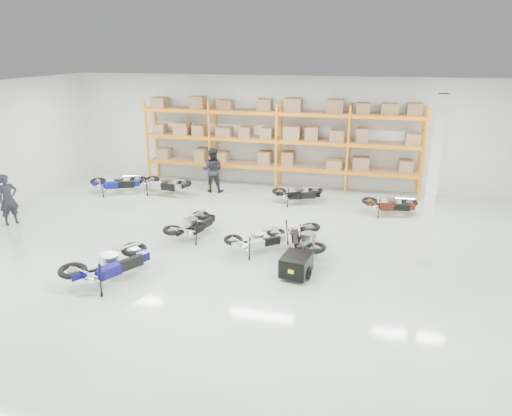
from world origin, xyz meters
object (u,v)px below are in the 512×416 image
(moto_back_a, at_px, (117,180))
(moto_back_d, at_px, (391,201))
(moto_back_b, at_px, (164,181))
(moto_silver_left, at_px, (258,236))
(moto_black_far_left, at_px, (193,221))
(person_left, at_px, (8,199))
(moto_back_c, at_px, (298,190))
(trailer, at_px, (296,265))
(moto_blue_centre, at_px, (109,259))
(person_back, at_px, (213,170))
(moto_touring_right, at_px, (305,234))

(moto_back_a, height_order, moto_back_d, moto_back_a)
(moto_back_a, xyz_separation_m, moto_back_b, (1.89, 0.32, -0.01))
(moto_silver_left, bearing_deg, moto_black_far_left, 37.38)
(moto_back_b, relative_size, person_left, 1.08)
(moto_black_far_left, distance_m, moto_back_b, 4.68)
(moto_back_a, relative_size, moto_back_c, 1.12)
(trailer, bearing_deg, moto_silver_left, 144.99)
(moto_blue_centre, distance_m, moto_silver_left, 4.08)
(person_left, bearing_deg, moto_back_d, -45.41)
(moto_silver_left, height_order, person_back, person_back)
(moto_touring_right, bearing_deg, trailer, -101.92)
(moto_black_far_left, relative_size, moto_back_b, 0.94)
(trailer, xyz_separation_m, person_left, (-9.77, 1.50, 0.50))
(moto_silver_left, distance_m, moto_touring_right, 1.35)
(moto_black_far_left, xyz_separation_m, person_back, (-0.92, 4.64, 0.37))
(moto_silver_left, distance_m, moto_back_a, 7.90)
(moto_blue_centre, height_order, trailer, moto_blue_centre)
(moto_back_b, bearing_deg, moto_silver_left, -121.46)
(moto_back_c, bearing_deg, moto_black_far_left, 127.76)
(moto_blue_centre, distance_m, trailer, 4.67)
(moto_back_d, xyz_separation_m, person_back, (-6.91, 1.17, 0.39))
(moto_blue_centre, distance_m, person_back, 7.79)
(person_left, bearing_deg, moto_blue_centre, -90.48)
(moto_silver_left, height_order, moto_back_a, moto_back_a)
(moto_back_c, bearing_deg, moto_touring_right, 172.57)
(trailer, bearing_deg, moto_back_a, 155.55)
(moto_black_far_left, height_order, person_left, person_left)
(moto_silver_left, relative_size, moto_touring_right, 0.91)
(person_left, bearing_deg, moto_black_far_left, -59.49)
(moto_back_d, bearing_deg, moto_touring_right, 138.52)
(moto_back_c, xyz_separation_m, person_back, (-3.59, 0.66, 0.39))
(moto_back_b, bearing_deg, moto_back_a, 110.34)
(moto_back_d, distance_m, person_left, 12.86)
(trailer, xyz_separation_m, moto_back_a, (-8.06, 5.38, 0.22))
(trailer, height_order, moto_back_c, moto_back_c)
(moto_back_b, xyz_separation_m, person_back, (1.76, 0.80, 0.34))
(moto_black_far_left, distance_m, moto_back_a, 5.77)
(moto_back_b, xyz_separation_m, moto_back_c, (5.35, 0.15, -0.06))
(moto_black_far_left, relative_size, moto_back_d, 1.05)
(moto_back_b, bearing_deg, moto_black_far_left, -134.33)
(moto_back_a, bearing_deg, moto_black_far_left, -151.14)
(moto_back_c, relative_size, person_back, 0.92)
(moto_back_a, relative_size, moto_back_d, 1.12)
(moto_back_b, bearing_deg, moto_blue_centre, -155.60)
(moto_back_c, height_order, moto_back_d, same)
(moto_blue_centre, xyz_separation_m, person_back, (0.07, 7.78, 0.28))
(moto_black_far_left, bearing_deg, moto_blue_centre, 88.22)
(moto_black_far_left, xyz_separation_m, moto_touring_right, (3.50, -0.26, 0.01))
(moto_black_far_left, relative_size, trailer, 1.18)
(moto_back_b, bearing_deg, moto_back_c, -77.62)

